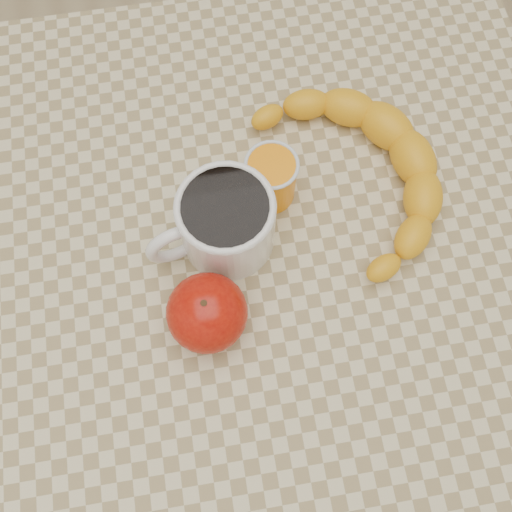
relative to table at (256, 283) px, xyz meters
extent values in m
plane|color=tan|center=(0.00, 0.00, -0.66)|extent=(3.00, 3.00, 0.00)
cube|color=beige|center=(0.00, 0.00, 0.07)|extent=(0.80, 0.80, 0.04)
cube|color=#9A6F4E|center=(0.00, 0.00, 0.02)|extent=(0.74, 0.74, 0.06)
cylinder|color=#9A6F4E|center=(0.35, -0.35, -0.31)|extent=(0.05, 0.05, 0.71)
cylinder|color=#9A6F4E|center=(-0.35, 0.35, -0.31)|extent=(0.05, 0.05, 0.71)
cylinder|color=#9A6F4E|center=(0.35, 0.35, -0.31)|extent=(0.05, 0.05, 0.71)
cylinder|color=white|center=(-0.03, 0.04, 0.13)|extent=(0.13, 0.13, 0.09)
cylinder|color=black|center=(-0.03, 0.04, 0.17)|extent=(0.09, 0.09, 0.01)
torus|color=white|center=(-0.03, 0.04, 0.17)|extent=(0.11, 0.11, 0.01)
torus|color=white|center=(-0.09, 0.02, 0.13)|extent=(0.07, 0.03, 0.07)
cylinder|color=orange|center=(0.03, 0.08, 0.12)|extent=(0.06, 0.06, 0.07)
torus|color=silver|center=(0.03, 0.08, 0.16)|extent=(0.06, 0.06, 0.00)
ellipsoid|color=#900904|center=(-0.06, -0.06, 0.13)|extent=(0.10, 0.10, 0.08)
cylinder|color=#382311|center=(-0.06, -0.06, 0.16)|extent=(0.01, 0.01, 0.01)
camera|label=1|loc=(-0.04, -0.21, 0.71)|focal=40.00mm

